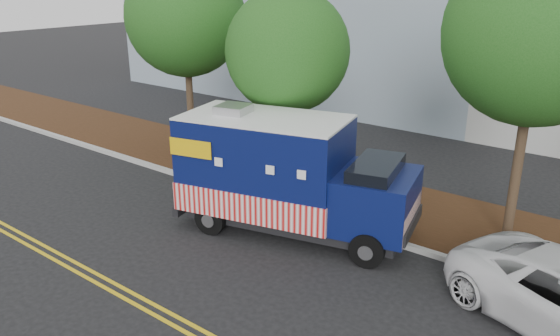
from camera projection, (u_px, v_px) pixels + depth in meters
The scene contains 10 objects.
ground at pixel (250, 224), 15.99m from camera, with size 120.00×120.00×0.00m, color black.
curb at pixel (279, 206), 17.00m from camera, with size 120.00×0.18×0.15m, color #9E9E99.
mulch_strip at pixel (317, 186), 18.56m from camera, with size 120.00×4.00×0.15m, color black.
centerline_near at pixel (125, 289), 12.67m from camera, with size 120.00×0.10×0.01m, color gold.
centerline_far at pixel (116, 294), 12.49m from camera, with size 120.00×0.10×0.01m, color gold.
tree_a at pixel (185, 17), 19.83m from camera, with size 4.38×4.38×7.62m.
tree_b at pixel (287, 51), 16.81m from camera, with size 3.86×3.86×6.58m.
tree_c at pixel (538, 33), 12.96m from camera, with size 4.51×4.51×7.85m.
sign_post at pixel (259, 165), 17.25m from camera, with size 0.06×0.06×2.40m, color #473828.
food_truck at pixel (284, 177), 15.13m from camera, with size 6.98×3.88×3.48m.
Camera 1 is at (9.58, -10.91, 6.94)m, focal length 35.00 mm.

